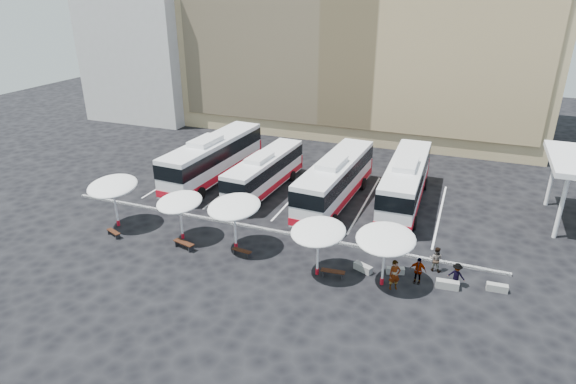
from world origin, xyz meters
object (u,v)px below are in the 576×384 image
(wood_bench_1, at_px, (184,244))
(passenger_2, at_px, (418,271))
(bus_0, at_px, (214,157))
(sunshade_1, at_px, (179,202))
(wood_bench_3, at_px, (333,272))
(conc_bench_1, at_px, (395,271))
(bus_1, at_px, (265,172))
(conc_bench_3, at_px, (497,288))
(sunshade_0, at_px, (113,186))
(passenger_1, at_px, (436,259))
(sunshade_2, at_px, (234,207))
(bus_3, at_px, (406,181))
(sunshade_3, at_px, (318,232))
(conc_bench_2, at_px, (447,285))
(passenger_0, at_px, (395,275))
(wood_bench_0, at_px, (114,232))
(bus_2, at_px, (335,179))
(wood_bench_2, at_px, (242,251))
(sunshade_4, at_px, (386,239))
(conc_bench_0, at_px, (363,268))
(passenger_3, at_px, (457,275))

(wood_bench_1, height_order, passenger_2, passenger_2)
(bus_0, distance_m, sunshade_1, 11.46)
(wood_bench_3, relative_size, conc_bench_1, 1.36)
(bus_1, relative_size, conc_bench_3, 9.48)
(sunshade_0, relative_size, passenger_1, 2.34)
(sunshade_2, bearing_deg, wood_bench_3, -7.71)
(bus_3, height_order, sunshade_3, bus_3)
(sunshade_0, xyz_separation_m, conc_bench_2, (23.78, 0.47, -2.97))
(conc_bench_1, xyz_separation_m, passenger_1, (2.27, 1.25, 0.63))
(wood_bench_1, height_order, passenger_1, passenger_1)
(passenger_0, bearing_deg, wood_bench_0, 152.82)
(wood_bench_0, bearing_deg, wood_bench_3, 2.23)
(bus_1, xyz_separation_m, sunshade_0, (-7.66, -10.10, 1.39))
(bus_0, distance_m, passenger_2, 22.52)
(bus_2, relative_size, wood_bench_2, 9.21)
(sunshade_1, xyz_separation_m, wood_bench_1, (0.90, -1.24, -2.46))
(conc_bench_2, distance_m, conc_bench_3, 2.88)
(sunshade_2, relative_size, conc_bench_1, 4.07)
(sunshade_4, xyz_separation_m, wood_bench_3, (-2.99, -0.34, -2.77))
(sunshade_1, height_order, conc_bench_0, sunshade_1)
(wood_bench_0, bearing_deg, conc_bench_1, 7.05)
(conc_bench_1, bearing_deg, conc_bench_3, 2.86)
(sunshade_1, bearing_deg, bus_3, 40.10)
(passenger_1, bearing_deg, conc_bench_3, 174.50)
(bus_1, height_order, sunshade_3, bus_1)
(sunshade_0, relative_size, sunshade_1, 1.02)
(bus_2, distance_m, conc_bench_2, 13.70)
(wood_bench_3, xyz_separation_m, conc_bench_1, (3.55, 1.82, -0.14))
(wood_bench_3, bearing_deg, bus_3, 79.22)
(conc_bench_0, bearing_deg, passenger_3, 3.72)
(conc_bench_3, height_order, passenger_3, passenger_3)
(bus_0, xyz_separation_m, wood_bench_0, (-1.34, -12.46, -1.86))
(passenger_1, height_order, passenger_2, passenger_2)
(bus_3, distance_m, conc_bench_1, 10.98)
(bus_1, distance_m, wood_bench_2, 11.20)
(bus_0, relative_size, passenger_2, 7.82)
(bus_0, xyz_separation_m, sunshade_0, (-2.16, -10.96, 1.03))
(bus_1, bearing_deg, sunshade_3, -49.55)
(passenger_0, bearing_deg, bus_3, 66.77)
(bus_2, bearing_deg, passenger_2, -47.12)
(wood_bench_2, xyz_separation_m, passenger_1, (12.23, 2.78, 0.51))
(sunshade_1, height_order, passenger_2, sunshade_1)
(sunshade_4, bearing_deg, bus_3, 92.78)
(sunshade_3, distance_m, wood_bench_1, 9.88)
(sunshade_4, bearing_deg, passenger_1, 43.82)
(bus_1, height_order, sunshade_2, sunshade_2)
(bus_1, height_order, conc_bench_0, bus_1)
(conc_bench_3, bearing_deg, passenger_0, -160.99)
(wood_bench_2, bearing_deg, sunshade_0, 176.84)
(sunshade_4, xyz_separation_m, conc_bench_1, (0.57, 1.48, -2.91))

